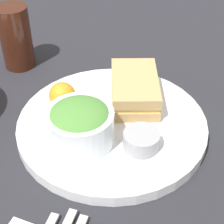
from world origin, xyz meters
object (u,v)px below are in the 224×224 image
(plate, at_px, (112,125))
(dressing_cup, at_px, (141,140))
(drink_glass, at_px, (16,37))
(salad_bowl, at_px, (80,123))
(sandwich, at_px, (135,89))

(plate, xyz_separation_m, dressing_cup, (-0.04, -0.07, 0.02))
(plate, distance_m, drink_glass, 0.30)
(salad_bowl, bearing_deg, dressing_cup, -77.00)
(plate, xyz_separation_m, drink_glass, (0.12, 0.27, 0.06))
(drink_glass, bearing_deg, sandwich, -100.34)
(sandwich, distance_m, drink_glass, 0.29)
(salad_bowl, height_order, drink_glass, drink_glass)
(sandwich, distance_m, salad_bowl, 0.15)
(sandwich, bearing_deg, plate, 167.80)
(salad_bowl, relative_size, drink_glass, 0.80)
(salad_bowl, xyz_separation_m, drink_glass, (0.19, 0.24, 0.01))
(sandwich, xyz_separation_m, dressing_cup, (-0.12, -0.05, -0.01))
(plate, bearing_deg, drink_glass, 65.01)
(plate, relative_size, dressing_cup, 5.65)
(sandwich, bearing_deg, drink_glass, 79.66)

